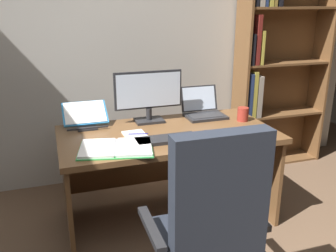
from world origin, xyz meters
TOP-DOWN VIEW (x-y plane):
  - wall_back at (0.00, 2.01)m, footprint 4.64×0.12m
  - desk at (0.06, 1.16)m, footprint 1.55×0.81m
  - bookshelf at (1.37, 1.80)m, footprint 0.93×0.28m
  - office_chair at (-0.02, 0.17)m, footprint 0.61×0.60m
  - monitor at (0.00, 1.36)m, footprint 0.53×0.16m
  - laptop at (0.46, 1.37)m, footprint 0.32×0.29m
  - keyboard at (0.00, 0.91)m, footprint 0.42×0.15m
  - computer_mouse at (0.30, 0.91)m, footprint 0.06×0.10m
  - reading_stand_with_book at (-0.48, 1.43)m, footprint 0.33×0.27m
  - open_binder at (-0.36, 0.86)m, footprint 0.52×0.41m
  - notepad at (-0.18, 1.07)m, footprint 0.16×0.22m
  - pen at (-0.16, 1.07)m, footprint 0.14×0.05m
  - coffee_mug at (0.71, 1.15)m, footprint 0.09×0.09m

SIDE VIEW (x-z plane):
  - office_chair at x=-0.02m, z-range -0.08..0.99m
  - desk at x=0.06m, z-range 0.16..0.88m
  - notepad at x=-0.18m, z-range 0.72..0.73m
  - open_binder at x=-0.36m, z-range 0.72..0.74m
  - keyboard at x=0.00m, z-range 0.72..0.74m
  - pen at x=-0.16m, z-range 0.73..0.73m
  - computer_mouse at x=0.30m, z-range 0.72..0.76m
  - laptop at x=0.46m, z-range 0.65..0.88m
  - coffee_mug at x=0.71m, z-range 0.72..0.82m
  - reading_stand_with_book at x=-0.48m, z-range 0.72..0.88m
  - monitor at x=0.00m, z-range 0.72..1.12m
  - bookshelf at x=1.37m, z-range -0.01..2.08m
  - wall_back at x=0.00m, z-range 0.00..2.67m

